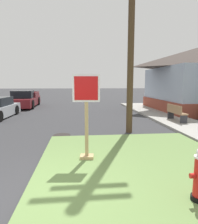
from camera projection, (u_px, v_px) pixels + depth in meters
name	position (u px, v px, depth m)	size (l,w,h in m)	color
ground_plane	(43.00, 198.00, 3.64)	(160.00, 160.00, 0.00)	#333335
grass_corner_patch	(138.00, 163.00, 5.13)	(5.12, 5.51, 0.08)	#668447
sidewalk_strip	(181.00, 123.00, 10.31)	(2.20, 19.50, 0.12)	#9E9B93
stop_sign	(86.00, 119.00, 5.21)	(0.71, 0.31, 2.25)	tan
manhole_cover	(62.00, 135.00, 8.03)	(0.70, 0.70, 0.02)	black
pickup_truck_maroon	(25.00, 100.00, 17.50)	(2.19, 5.37, 1.48)	maroon
street_bench	(176.00, 112.00, 10.45)	(0.43, 1.53, 0.85)	#93704C
utility_pole	(132.00, 8.00, 7.84)	(1.80, 0.26, 9.61)	#4C3823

